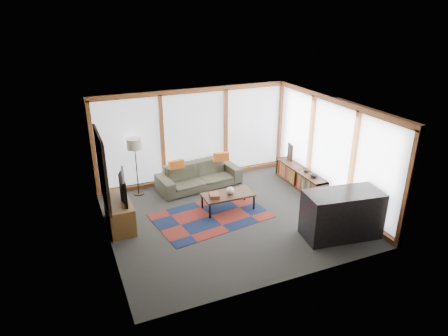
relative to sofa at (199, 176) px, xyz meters
name	(u,v)px	position (x,y,z in m)	size (l,w,h in m)	color
ground	(231,217)	(0.11, -1.88, -0.33)	(5.50, 5.50, 0.00)	#2D2D2A
room_envelope	(241,145)	(0.60, -1.32, 1.21)	(5.52, 5.02, 2.62)	#3D362C
rug	(211,216)	(-0.30, -1.64, -0.32)	(2.58, 1.66, 0.01)	maroon
sofa	(199,176)	(0.00, 0.00, 0.00)	(2.26, 0.88, 0.66)	#3C3C2D
pillow_left	(176,164)	(-0.62, -0.03, 0.44)	(0.41, 0.12, 0.22)	orange
pillow_right	(221,157)	(0.65, 0.01, 0.45)	(0.43, 0.13, 0.24)	orange
floor_lamp	(136,167)	(-1.62, 0.20, 0.44)	(0.39, 0.39, 1.53)	black
coffee_table	(228,202)	(0.21, -1.47, -0.13)	(1.22, 0.61, 0.41)	#341E13
book_stack	(214,196)	(-0.16, -1.52, 0.12)	(0.22, 0.28, 0.09)	brown
vase	(230,191)	(0.27, -1.49, 0.16)	(0.20, 0.20, 0.17)	#EFE8CE
bookshelf	(300,178)	(2.54, -1.04, -0.08)	(0.37, 2.01, 0.50)	#341E13
bowl_a	(314,175)	(2.56, -1.63, 0.23)	(0.22, 0.22, 0.11)	black
bowl_b	(306,171)	(2.58, -1.25, 0.21)	(0.15, 0.15, 0.07)	black
shelf_picture	(290,152)	(2.66, -0.28, 0.40)	(0.04, 0.35, 0.46)	black
tv_console	(119,213)	(-2.33, -1.24, -0.02)	(0.52, 1.25, 0.63)	brown
television	(119,187)	(-2.26, -1.19, 0.59)	(1.03, 0.13, 0.59)	black
bar_counter	(342,214)	(1.95, -3.50, 0.18)	(1.61, 0.75, 1.02)	black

